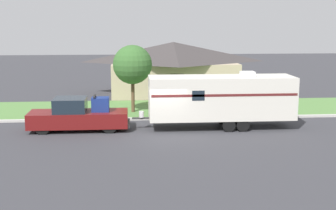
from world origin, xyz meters
TOP-DOWN VIEW (x-y plane):
  - ground_plane at (0.00, 0.00)m, footprint 120.00×120.00m
  - curb_strip at (0.00, 3.75)m, footprint 80.00×0.30m
  - lawn_strip at (0.00, 7.40)m, footprint 80.00×7.00m
  - house_across_street at (1.80, 14.21)m, footprint 11.12×7.03m
  - pickup_truck at (-4.84, 1.23)m, footprint 5.72×2.01m
  - travel_trailer at (3.43, 1.23)m, footprint 9.40×2.39m
  - mailbox at (0.05, 4.36)m, footprint 0.48×0.20m
  - tree_in_yard at (-1.69, 6.31)m, footprint 2.65×2.65m

SIDE VIEW (x-z plane):
  - ground_plane at x=0.00m, z-range 0.00..0.00m
  - lawn_strip at x=0.00m, z-range 0.00..0.03m
  - curb_strip at x=0.00m, z-range 0.00..0.14m
  - pickup_truck at x=-4.84m, z-range -0.16..1.86m
  - mailbox at x=0.05m, z-range 0.35..1.65m
  - travel_trailer at x=3.43m, z-range 0.15..3.46m
  - house_across_street at x=1.80m, z-range 0.08..4.49m
  - tree_in_yard at x=-1.69m, z-range 0.96..5.56m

